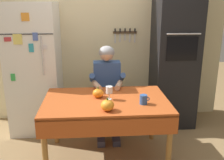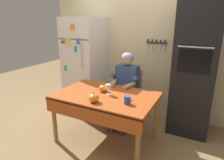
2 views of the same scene
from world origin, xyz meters
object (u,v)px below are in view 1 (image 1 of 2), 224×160
wall_oven (174,55)px  refrigerator (35,69)px  chair_behind_person (106,95)px  pumpkin_medium (108,105)px  coffee_mug (144,99)px  seated_person (107,84)px  pumpkin_large (98,93)px  dining_table (106,107)px  wine_glass (109,90)px

wall_oven → refrigerator: bearing=-178.9°
chair_behind_person → pumpkin_medium: bearing=-92.4°
coffee_mug → seated_person: bearing=115.2°
seated_person → pumpkin_medium: 0.90m
chair_behind_person → pumpkin_large: (-0.13, -0.69, 0.28)m
chair_behind_person → dining_table: bearing=-93.4°
seated_person → pumpkin_medium: bearing=-92.9°
chair_behind_person → pumpkin_medium: (-0.05, -1.08, 0.29)m
refrigerator → pumpkin_medium: 1.52m
pumpkin_medium → coffee_mug: bearing=20.7°
seated_person → wine_glass: 0.59m
pumpkin_large → dining_table: bearing=-49.0°
coffee_mug → dining_table: bearing=160.4°
dining_table → chair_behind_person: (0.05, 0.79, -0.14)m
dining_table → coffee_mug: (0.40, -0.14, 0.14)m
dining_table → coffee_mug: coffee_mug is taller
dining_table → chair_behind_person: bearing=86.6°
seated_person → pumpkin_large: size_ratio=9.73×
chair_behind_person → seated_person: size_ratio=0.75×
wall_oven → pumpkin_large: size_ratio=16.41×
wall_oven → wine_glass: 1.37m
dining_table → coffee_mug: 0.44m
wall_oven → wine_glass: (-1.01, -0.90, -0.20)m
wine_glass → pumpkin_medium: size_ratio=1.12×
pumpkin_large → pumpkin_medium: size_ratio=0.93×
refrigerator → pumpkin_large: (0.86, -0.79, -0.11)m
pumpkin_large → coffee_mug: bearing=-26.4°
chair_behind_person → pumpkin_large: bearing=-100.8°
wall_oven → chair_behind_person: wall_oven is taller
dining_table → wine_glass: 0.20m
chair_behind_person → coffee_mug: bearing=-69.5°
refrigerator → chair_behind_person: (1.00, -0.09, -0.39)m
coffee_mug → pumpkin_medium: bearing=-159.3°
wall_oven → seated_person: bearing=-162.3°
wall_oven → pumpkin_medium: size_ratio=15.28×
dining_table → wall_oven: bearing=41.3°
wine_glass → pumpkin_medium: (-0.04, -0.31, -0.05)m
refrigerator → dining_table: refrigerator is taller
refrigerator → wall_oven: size_ratio=0.86×
pumpkin_medium → dining_table: bearing=90.4°
refrigerator → coffee_mug: (1.35, -1.02, -0.11)m
dining_table → pumpkin_medium: pumpkin_medium is taller
chair_behind_person → pumpkin_large: 0.76m
seated_person → pumpkin_large: (-0.13, -0.51, 0.05)m
coffee_mug → wine_glass: size_ratio=0.71×
wall_oven → pumpkin_medium: (-1.05, -1.21, -0.25)m
wine_glass → wall_oven: bearing=41.7°
refrigerator → coffee_mug: size_ratio=16.50×
seated_person → pumpkin_large: 0.53m
coffee_mug → refrigerator: bearing=142.8°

